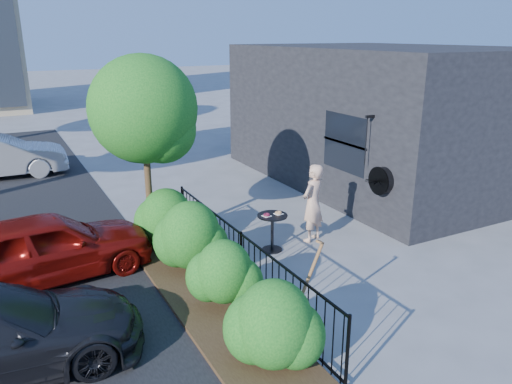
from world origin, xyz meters
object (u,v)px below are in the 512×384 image
car_red (47,247)px  patio_tree (147,116)px  woman (313,203)px  shovel (304,293)px  cafe_table (272,226)px

car_red → patio_tree: bearing=-77.6°
car_red → woman: bearing=-104.1°
woman → car_red: bearing=-32.1°
patio_tree → shovel: patio_tree is taller
cafe_table → woman: (1.04, 0.07, 0.31)m
patio_tree → shovel: 4.96m
cafe_table → woman: bearing=3.9°
woman → car_red: woman is taller
cafe_table → woman: size_ratio=0.49×
shovel → car_red: size_ratio=0.40×
patio_tree → car_red: bearing=-161.7°
cafe_table → shovel: bearing=-110.6°
patio_tree → woman: size_ratio=2.29×
patio_tree → woman: (3.08, -1.49, -1.90)m
cafe_table → car_red: 4.35m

